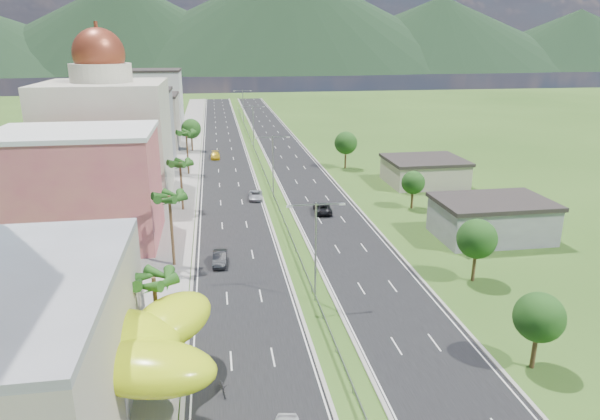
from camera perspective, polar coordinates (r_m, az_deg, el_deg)
name	(u,v)px	position (r m, az deg, el deg)	size (l,w,h in m)	color
ground	(336,352)	(49.66, 3.83, -14.84)	(500.00, 500.00, 0.00)	#2D5119
road_left	(225,154)	(133.44, -8.01, 5.97)	(11.00, 260.00, 0.04)	black
road_right	(285,152)	(134.54, -1.58, 6.23)	(11.00, 260.00, 0.04)	black
sidewalk_left	(186,155)	(133.61, -12.10, 5.78)	(7.00, 260.00, 0.12)	gray
median_guardrail	(262,166)	(116.11, -4.08, 4.65)	(0.10, 216.06, 0.76)	gray
streetlight_median_b	(316,242)	(55.37, 1.68, -3.41)	(6.04, 0.25, 11.00)	gray
streetlight_median_c	(273,160)	(93.41, -2.92, 5.33)	(6.04, 0.25, 11.00)	gray
streetlight_median_d	(253,123)	(137.54, -5.02, 9.27)	(6.04, 0.25, 11.00)	gray
streetlight_median_e	(243,103)	(182.09, -6.12, 11.28)	(6.04, 0.25, 11.00)	gray
lime_canopy	(86,346)	(43.84, -21.88, -13.35)	(18.00, 15.00, 7.40)	#C1DA15
pink_shophouse	(80,190)	(77.39, -22.44, 1.97)	(20.00, 15.00, 15.00)	#C24F5F
domed_building	(108,133)	(98.64, -19.84, 7.70)	(20.00, 20.00, 28.70)	#BDB59D
midrise_grey	(135,130)	(123.37, -17.22, 8.18)	(16.00, 15.00, 16.00)	gray
midrise_beige	(147,122)	(145.18, -16.05, 9.00)	(16.00, 15.00, 13.00)	#B0A591
midrise_white	(154,103)	(167.56, -15.27, 11.00)	(16.00, 15.00, 18.00)	silver
shed_near	(491,221)	(79.58, 19.74, -1.08)	(15.00, 10.00, 5.00)	gray
shed_far	(424,172)	(106.53, 13.10, 3.92)	(14.00, 12.00, 4.40)	#B0A591
palm_tree_b	(154,282)	(47.35, -15.33, -7.45)	(3.60, 3.60, 8.10)	#47301C
palm_tree_c	(169,200)	(65.56, -13.76, 1.07)	(3.60, 3.60, 9.60)	#47301C
palm_tree_d	(180,165)	(88.03, -12.67, 4.69)	(3.60, 3.60, 8.60)	#47301C
palm_tree_e	(186,135)	(112.39, -12.04, 7.88)	(3.60, 3.60, 9.40)	#47301C
leafy_tree_lfar	(191,129)	(137.48, -11.53, 8.49)	(4.90, 4.90, 8.05)	#47301C
leafy_tree_ra	(539,317)	(49.21, 24.15, -10.42)	(4.20, 4.20, 6.90)	#47301C
leafy_tree_rb	(477,239)	(63.81, 18.35, -2.95)	(4.55, 4.55, 7.47)	#47301C
leafy_tree_rc	(413,183)	(89.59, 11.98, 2.87)	(3.85, 3.85, 6.33)	#47301C
leafy_tree_rd	(346,143)	(116.10, 4.91, 7.13)	(4.90, 4.90, 8.05)	#47301C
mountain_ridge	(290,71)	(496.39, -1.08, 14.57)	(860.00, 140.00, 90.00)	black
car_dark_left	(220,258)	(67.36, -8.55, -5.10)	(1.65, 4.74, 1.56)	black
car_silver_mid_left	(256,195)	(93.89, -4.75, 1.57)	(2.32, 5.02, 1.40)	#A2A4A9
car_yellow_far_left	(215,155)	(127.85, -9.02, 5.77)	(2.12, 5.21, 1.51)	gold
car_dark_far_right	(322,208)	(86.32, 2.41, 0.24)	(2.65, 5.74, 1.60)	black
motorcycle	(223,386)	(44.69, -8.24, -18.11)	(0.59, 1.94, 1.24)	black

